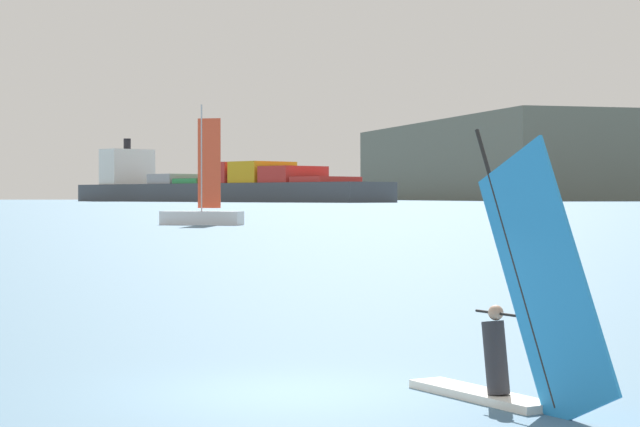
# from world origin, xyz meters

# --- Properties ---
(ground_plane) EXTENTS (4000.00, 4000.00, 0.00)m
(ground_plane) POSITION_xyz_m (0.00, 0.00, 0.00)
(ground_plane) COLOR #476B84
(windsurfer) EXTENTS (2.26, 3.90, 4.08)m
(windsurfer) POSITION_xyz_m (3.15, -1.33, 1.00)
(windsurfer) COLOR white
(windsurfer) RESTS_ON ground_plane
(cargo_ship) EXTENTS (165.80, 182.03, 34.83)m
(cargo_ship) POSITION_xyz_m (-28.79, 602.17, 7.99)
(cargo_ship) COLOR #3F444C
(cargo_ship) RESTS_ON ground_plane
(small_sailboat) EXTENTS (8.57, 4.49, 12.15)m
(small_sailboat) POSITION_xyz_m (-7.41, 105.11, 1.09)
(small_sailboat) COLOR white
(small_sailboat) RESTS_ON ground_plane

